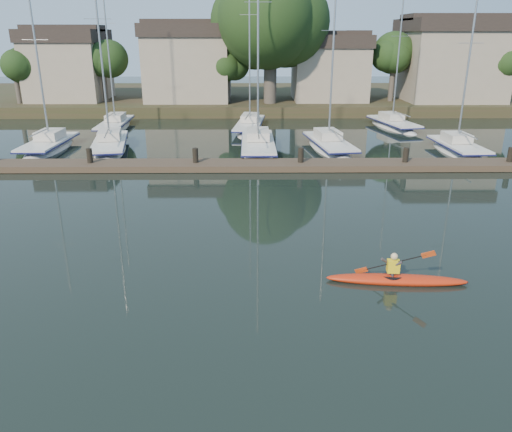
{
  "coord_description": "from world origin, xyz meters",
  "views": [
    {
      "loc": [
        0.17,
        -13.81,
        7.27
      ],
      "look_at": [
        0.33,
        2.79,
        1.2
      ],
      "focal_mm": 35.0,
      "sensor_mm": 36.0,
      "label": 1
    }
  ],
  "objects_px": {
    "kayak": "(396,278)",
    "sailboat_6": "(250,131)",
    "sailboat_3": "(329,152)",
    "sailboat_5": "(115,130)",
    "dock": "(248,165)",
    "sailboat_4": "(457,155)",
    "sailboat_2": "(258,153)",
    "sailboat_7": "(393,130)",
    "sailboat_1": "(111,152)",
    "sailboat_0": "(50,153)"
  },
  "relations": [
    {
      "from": "dock",
      "to": "sailboat_5",
      "type": "relative_size",
      "value": 2.46
    },
    {
      "from": "sailboat_6",
      "to": "sailboat_7",
      "type": "bearing_deg",
      "value": 8.4
    },
    {
      "from": "kayak",
      "to": "sailboat_3",
      "type": "relative_size",
      "value": 0.34
    },
    {
      "from": "sailboat_0",
      "to": "sailboat_4",
      "type": "height_order",
      "value": "sailboat_0"
    },
    {
      "from": "kayak",
      "to": "sailboat_3",
      "type": "distance_m",
      "value": 19.11
    },
    {
      "from": "sailboat_6",
      "to": "sailboat_7",
      "type": "xyz_separation_m",
      "value": [
        11.84,
        0.51,
        -0.01
      ]
    },
    {
      "from": "sailboat_1",
      "to": "sailboat_6",
      "type": "bearing_deg",
      "value": 28.62
    },
    {
      "from": "sailboat_0",
      "to": "sailboat_6",
      "type": "xyz_separation_m",
      "value": [
        13.36,
        7.61,
        0.03
      ]
    },
    {
      "from": "kayak",
      "to": "sailboat_6",
      "type": "xyz_separation_m",
      "value": [
        -4.6,
        26.72,
        -0.34
      ]
    },
    {
      "from": "sailboat_4",
      "to": "sailboat_6",
      "type": "distance_m",
      "value": 16.12
    },
    {
      "from": "kayak",
      "to": "sailboat_7",
      "type": "xyz_separation_m",
      "value": [
        7.24,
        27.24,
        -0.35
      ]
    },
    {
      "from": "kayak",
      "to": "sailboat_1",
      "type": "distance_m",
      "value": 23.64
    },
    {
      "from": "dock",
      "to": "sailboat_4",
      "type": "relative_size",
      "value": 2.88
    },
    {
      "from": "dock",
      "to": "sailboat_7",
      "type": "distance_m",
      "value": 17.79
    },
    {
      "from": "sailboat_4",
      "to": "sailboat_3",
      "type": "bearing_deg",
      "value": 170.43
    },
    {
      "from": "sailboat_2",
      "to": "sailboat_5",
      "type": "relative_size",
      "value": 1.13
    },
    {
      "from": "sailboat_5",
      "to": "sailboat_7",
      "type": "height_order",
      "value": "sailboat_5"
    },
    {
      "from": "sailboat_1",
      "to": "sailboat_4",
      "type": "distance_m",
      "value": 22.92
    },
    {
      "from": "sailboat_4",
      "to": "sailboat_5",
      "type": "distance_m",
      "value": 26.22
    },
    {
      "from": "sailboat_5",
      "to": "dock",
      "type": "bearing_deg",
      "value": -51.82
    },
    {
      "from": "sailboat_4",
      "to": "sailboat_7",
      "type": "relative_size",
      "value": 0.96
    },
    {
      "from": "dock",
      "to": "sailboat_1",
      "type": "relative_size",
      "value": 2.41
    },
    {
      "from": "sailboat_1",
      "to": "sailboat_6",
      "type": "distance_m",
      "value": 12.01
    },
    {
      "from": "kayak",
      "to": "sailboat_1",
      "type": "relative_size",
      "value": 0.31
    },
    {
      "from": "kayak",
      "to": "sailboat_6",
      "type": "height_order",
      "value": "sailboat_6"
    },
    {
      "from": "sailboat_3",
      "to": "sailboat_6",
      "type": "relative_size",
      "value": 0.88
    },
    {
      "from": "sailboat_7",
      "to": "sailboat_0",
      "type": "bearing_deg",
      "value": -173.89
    },
    {
      "from": "kayak",
      "to": "sailboat_1",
      "type": "height_order",
      "value": "sailboat_1"
    },
    {
      "from": "sailboat_7",
      "to": "sailboat_5",
      "type": "bearing_deg",
      "value": 168.57
    },
    {
      "from": "dock",
      "to": "kayak",
      "type": "bearing_deg",
      "value": -71.64
    },
    {
      "from": "kayak",
      "to": "sailboat_4",
      "type": "distance_m",
      "value": 20.18
    },
    {
      "from": "dock",
      "to": "sailboat_1",
      "type": "xyz_separation_m",
      "value": [
        -9.25,
        5.12,
        -0.4
      ]
    },
    {
      "from": "kayak",
      "to": "sailboat_0",
      "type": "relative_size",
      "value": 0.36
    },
    {
      "from": "kayak",
      "to": "sailboat_2",
      "type": "xyz_separation_m",
      "value": [
        -4.02,
        18.85,
        -0.36
      ]
    },
    {
      "from": "kayak",
      "to": "sailboat_1",
      "type": "xyz_separation_m",
      "value": [
        -13.9,
        19.12,
        -0.36
      ]
    },
    {
      "from": "kayak",
      "to": "sailboat_7",
      "type": "distance_m",
      "value": 28.19
    },
    {
      "from": "sailboat_1",
      "to": "sailboat_7",
      "type": "relative_size",
      "value": 1.14
    },
    {
      "from": "sailboat_5",
      "to": "sailboat_6",
      "type": "bearing_deg",
      "value": -3.75
    },
    {
      "from": "sailboat_1",
      "to": "sailboat_4",
      "type": "bearing_deg",
      "value": -13.31
    },
    {
      "from": "sailboat_2",
      "to": "sailboat_4",
      "type": "height_order",
      "value": "sailboat_2"
    },
    {
      "from": "sailboat_0",
      "to": "sailboat_5",
      "type": "distance_m",
      "value": 8.33
    },
    {
      "from": "sailboat_0",
      "to": "sailboat_5",
      "type": "xyz_separation_m",
      "value": [
        2.35,
        7.99,
        0.03
      ]
    },
    {
      "from": "sailboat_4",
      "to": "sailboat_0",
      "type": "bearing_deg",
      "value": 175.36
    },
    {
      "from": "sailboat_4",
      "to": "kayak",
      "type": "bearing_deg",
      "value": -118.86
    },
    {
      "from": "kayak",
      "to": "dock",
      "type": "height_order",
      "value": "kayak"
    },
    {
      "from": "sailboat_7",
      "to": "sailboat_4",
      "type": "bearing_deg",
      "value": -90.94
    },
    {
      "from": "sailboat_3",
      "to": "sailboat_6",
      "type": "height_order",
      "value": "sailboat_6"
    },
    {
      "from": "sailboat_1",
      "to": "sailboat_4",
      "type": "xyz_separation_m",
      "value": [
        22.89,
        -1.07,
        -0.0
      ]
    },
    {
      "from": "sailboat_3",
      "to": "sailboat_5",
      "type": "distance_m",
      "value": 18.22
    },
    {
      "from": "sailboat_0",
      "to": "sailboat_3",
      "type": "height_order",
      "value": "sailboat_3"
    }
  ]
}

